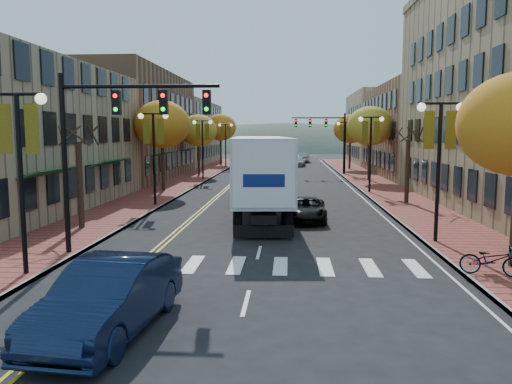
% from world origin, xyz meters
% --- Properties ---
extents(ground, '(200.00, 200.00, 0.00)m').
position_xyz_m(ground, '(0.00, 0.00, 0.00)').
color(ground, black).
rests_on(ground, ground).
extents(sidewalk_left, '(4.00, 85.00, 0.15)m').
position_xyz_m(sidewalk_left, '(-9.00, 32.50, 0.07)').
color(sidewalk_left, brown).
rests_on(sidewalk_left, ground).
extents(sidewalk_right, '(4.00, 85.00, 0.15)m').
position_xyz_m(sidewalk_right, '(9.00, 32.50, 0.07)').
color(sidewalk_right, brown).
rests_on(sidewalk_right, ground).
extents(building_left_mid, '(12.00, 24.00, 11.00)m').
position_xyz_m(building_left_mid, '(-17.00, 36.00, 5.50)').
color(building_left_mid, brown).
rests_on(building_left_mid, ground).
extents(building_left_far, '(12.00, 26.00, 9.50)m').
position_xyz_m(building_left_far, '(-17.00, 61.00, 4.75)').
color(building_left_far, '#9E8966').
rests_on(building_left_far, ground).
extents(building_right_mid, '(15.00, 24.00, 10.00)m').
position_xyz_m(building_right_mid, '(18.50, 42.00, 5.00)').
color(building_right_mid, brown).
rests_on(building_right_mid, ground).
extents(building_right_far, '(15.00, 20.00, 11.00)m').
position_xyz_m(building_right_far, '(18.50, 64.00, 5.50)').
color(building_right_far, '#9E8966').
rests_on(building_right_far, ground).
extents(tree_left_a, '(0.28, 0.28, 4.20)m').
position_xyz_m(tree_left_a, '(-9.00, 8.00, 2.25)').
color(tree_left_a, '#382619').
rests_on(tree_left_a, sidewalk_left).
extents(tree_left_b, '(4.48, 4.48, 7.21)m').
position_xyz_m(tree_left_b, '(-9.00, 24.00, 5.45)').
color(tree_left_b, '#382619').
rests_on(tree_left_b, sidewalk_left).
extents(tree_left_c, '(4.16, 4.16, 6.69)m').
position_xyz_m(tree_left_c, '(-9.00, 40.00, 5.05)').
color(tree_left_c, '#382619').
rests_on(tree_left_c, sidewalk_left).
extents(tree_left_d, '(4.61, 4.61, 7.42)m').
position_xyz_m(tree_left_d, '(-9.00, 58.00, 5.60)').
color(tree_left_d, '#382619').
rests_on(tree_left_d, sidewalk_left).
extents(tree_right_b, '(0.28, 0.28, 4.20)m').
position_xyz_m(tree_right_b, '(9.00, 18.00, 2.25)').
color(tree_right_b, '#382619').
rests_on(tree_right_b, sidewalk_right).
extents(tree_right_c, '(4.48, 4.48, 7.21)m').
position_xyz_m(tree_right_c, '(9.00, 34.00, 5.45)').
color(tree_right_c, '#382619').
rests_on(tree_right_c, sidewalk_right).
extents(tree_right_d, '(4.35, 4.35, 7.00)m').
position_xyz_m(tree_right_d, '(9.00, 50.00, 5.29)').
color(tree_right_d, '#382619').
rests_on(tree_right_d, sidewalk_right).
extents(lamp_left_a, '(1.96, 0.36, 6.05)m').
position_xyz_m(lamp_left_a, '(-7.50, 0.00, 4.29)').
color(lamp_left_a, black).
rests_on(lamp_left_a, ground).
extents(lamp_left_b, '(1.96, 0.36, 6.05)m').
position_xyz_m(lamp_left_b, '(-7.50, 16.00, 4.29)').
color(lamp_left_b, black).
rests_on(lamp_left_b, ground).
extents(lamp_left_c, '(1.96, 0.36, 6.05)m').
position_xyz_m(lamp_left_c, '(-7.50, 34.00, 4.29)').
color(lamp_left_c, black).
rests_on(lamp_left_c, ground).
extents(lamp_left_d, '(1.96, 0.36, 6.05)m').
position_xyz_m(lamp_left_d, '(-7.50, 52.00, 4.29)').
color(lamp_left_d, black).
rests_on(lamp_left_d, ground).
extents(lamp_right_a, '(1.96, 0.36, 6.05)m').
position_xyz_m(lamp_right_a, '(7.50, 6.00, 4.29)').
color(lamp_right_a, black).
rests_on(lamp_right_a, ground).
extents(lamp_right_b, '(1.96, 0.36, 6.05)m').
position_xyz_m(lamp_right_b, '(7.50, 24.00, 4.29)').
color(lamp_right_b, black).
rests_on(lamp_right_b, ground).
extents(lamp_right_c, '(1.96, 0.36, 6.05)m').
position_xyz_m(lamp_right_c, '(7.50, 42.00, 4.29)').
color(lamp_right_c, black).
rests_on(lamp_right_c, ground).
extents(traffic_mast_near, '(6.10, 0.35, 7.00)m').
position_xyz_m(traffic_mast_near, '(-5.48, 3.00, 4.92)').
color(traffic_mast_near, black).
rests_on(traffic_mast_near, ground).
extents(traffic_mast_far, '(6.10, 0.34, 7.00)m').
position_xyz_m(traffic_mast_far, '(5.48, 42.00, 4.92)').
color(traffic_mast_far, black).
rests_on(traffic_mast_far, ground).
extents(semi_truck, '(4.33, 18.32, 4.54)m').
position_xyz_m(semi_truck, '(-0.62, 14.77, 2.65)').
color(semi_truck, black).
rests_on(semi_truck, ground).
extents(navy_sedan, '(2.40, 5.52, 1.76)m').
position_xyz_m(navy_sedan, '(-3.05, -4.32, 0.88)').
color(navy_sedan, '#0C1732').
rests_on(navy_sedan, ground).
extents(black_suv, '(2.25, 4.68, 1.29)m').
position_xyz_m(black_suv, '(2.11, 11.46, 0.64)').
color(black_suv, black).
rests_on(black_suv, ground).
extents(car_far_white, '(2.05, 4.85, 1.64)m').
position_xyz_m(car_far_white, '(-3.27, 52.65, 0.82)').
color(car_far_white, silver).
rests_on(car_far_white, ground).
extents(car_far_silver, '(2.50, 5.07, 1.42)m').
position_xyz_m(car_far_silver, '(2.43, 56.75, 0.71)').
color(car_far_silver, '#9F9EA6').
rests_on(car_far_silver, ground).
extents(car_far_oncoming, '(2.04, 4.91, 1.58)m').
position_xyz_m(car_far_oncoming, '(3.55, 66.48, 0.79)').
color(car_far_oncoming, '#939299').
rests_on(car_far_oncoming, ground).
extents(bicycle, '(2.06, 1.20, 1.02)m').
position_xyz_m(bicycle, '(7.80, 0.78, 0.66)').
color(bicycle, gray).
rests_on(bicycle, sidewalk_right).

